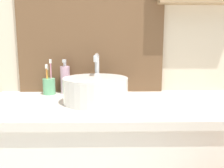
# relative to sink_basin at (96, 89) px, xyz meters

# --- Properties ---
(wall_back) EXTENTS (3.20, 0.18, 2.50)m
(wall_back) POSITION_rel_sink_basin_xyz_m (0.19, 0.28, 0.39)
(wall_back) COLOR beige
(wall_back) RESTS_ON ground_plane
(sink_basin) EXTENTS (0.30, 0.36, 0.22)m
(sink_basin) POSITION_rel_sink_basin_xyz_m (0.00, 0.00, 0.00)
(sink_basin) COLOR silver
(sink_basin) RESTS_ON vanity_counter
(toothbrush_holder) EXTENTS (0.07, 0.07, 0.19)m
(toothbrush_holder) POSITION_rel_sink_basin_xyz_m (-0.26, 0.18, -0.01)
(toothbrush_holder) COLOR #66B27F
(toothbrush_holder) RESTS_ON vanity_counter
(soap_dispenser) EXTENTS (0.05, 0.05, 0.19)m
(soap_dispenser) POSITION_rel_sink_basin_xyz_m (-0.18, 0.20, 0.02)
(soap_dispenser) COLOR #CCA3BC
(soap_dispenser) RESTS_ON vanity_counter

